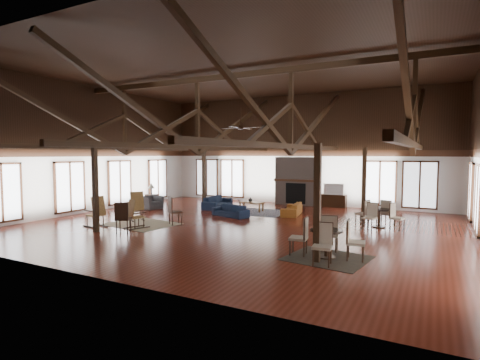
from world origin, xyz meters
The scene contains 30 objects.
floor centered at (0.00, 0.00, 0.00)m, with size 16.00×16.00×0.00m, color #5A1E12.
ceiling centered at (0.00, 0.00, 6.00)m, with size 16.00×14.00×0.02m, color black.
wall_back centered at (0.00, 7.00, 3.00)m, with size 16.00×0.02×6.00m, color silver.
wall_front centered at (0.00, -7.00, 3.00)m, with size 16.00×0.02×6.00m, color silver.
wall_left centered at (-8.00, 0.00, 3.00)m, with size 0.02×14.00×6.00m, color silver.
roof_truss centered at (0.00, 0.00, 4.03)m, with size 15.60×14.07×3.14m.
post_grid centered at (0.00, 0.00, 1.52)m, with size 8.16×7.16×3.05m.
fireplace centered at (0.00, 6.67, 1.29)m, with size 2.50×0.69×2.60m.
ceiling_fan centered at (0.50, -1.00, 3.73)m, with size 1.60×1.60×0.75m.
sofa_navy_front centered at (-1.37, 1.60, 0.25)m, with size 1.74×0.68×0.51m, color black.
sofa_navy_left centered at (-3.21, 3.52, 0.30)m, with size 0.80×2.05×0.60m, color black.
sofa_orange centered at (0.88, 3.30, 0.27)m, with size 0.71×1.83×0.53m, color brown.
coffee_table centered at (-1.20, 3.37, 0.41)m, with size 1.35×0.94×0.47m.
vase centered at (-1.26, 3.40, 0.57)m, with size 0.20×0.20×0.21m, color #B2B2B2.
armchair centered at (-6.05, 1.76, 0.32)m, with size 0.86×0.98×0.64m, color #2E2E31.
side_table_lamp centered at (-6.60, 2.42, 0.47)m, with size 0.49×0.49×1.25m.
rocking_chair_a centered at (-4.36, -1.09, 0.57)m, with size 1.06×0.94×1.21m.
rocking_chair_b centered at (-3.23, -2.42, 0.51)m, with size 0.70×0.95×1.09m.
rocking_chair_c centered at (-4.69, -2.86, 0.56)m, with size 0.98×0.62×1.18m.
side_chair_a centered at (-2.41, -1.16, 0.64)m, with size 0.65×0.65×1.10m.
side_chair_b centered at (-2.93, -3.30, 0.65)m, with size 0.63×0.63×1.11m.
cafe_table_near centered at (4.11, -2.97, 0.52)m, with size 2.03×2.03×1.04m.
cafe_table_far centered at (4.81, 2.08, 0.48)m, with size 1.89×1.89×0.97m.
cup_near centered at (4.08, -2.95, 0.80)m, with size 0.12×0.12×0.09m, color #B2B2B2.
cup_far centered at (4.79, 2.09, 0.75)m, with size 0.13×0.13×0.10m, color #B2B2B2.
tv_console centered at (1.95, 6.75, 0.32)m, with size 1.30×0.49×0.65m, color black.
television centered at (1.96, 6.75, 0.94)m, with size 1.01×0.13×0.58m, color #B2B2B2.
rug_tan centered at (-3.60, -1.62, 0.01)m, with size 2.60×2.05×0.01m, color tan.
rug_navy centered at (-1.00, 3.26, 0.01)m, with size 3.02×2.26×0.01m, color #16193F.
rug_dark centered at (4.16, -3.03, 0.01)m, with size 2.01×1.83×0.01m, color black.
Camera 1 is at (6.64, -12.78, 2.78)m, focal length 28.00 mm.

